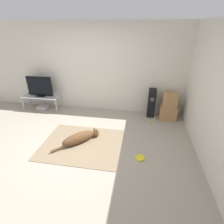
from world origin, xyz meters
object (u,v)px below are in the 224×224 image
object	(u,v)px
frisbee	(140,158)
cardboard_box_upper	(170,100)
cardboard_box_lower	(168,112)
floor_speaker	(151,103)
tennis_ball_near_speaker	(155,118)
tv_stand	(42,97)
game_console	(43,107)
tennis_ball_by_boxes	(150,122)
dog	(81,137)
tv	(40,87)

from	to	relation	value
frisbee	cardboard_box_upper	xyz separation A→B (m)	(0.73, 1.85, 0.56)
cardboard_box_lower	floor_speaker	world-z (taller)	floor_speaker
floor_speaker	tennis_ball_near_speaker	distance (m)	0.44
tv_stand	game_console	bearing A→B (deg)	157.52
tennis_ball_by_boxes	tennis_ball_near_speaker	xyz separation A→B (m)	(0.16, 0.28, 0.00)
cardboard_box_upper	tv_stand	world-z (taller)	cardboard_box_upper
floor_speaker	tennis_ball_near_speaker	size ratio (longest dim) A/B	12.85
cardboard_box_lower	tennis_ball_near_speaker	size ratio (longest dim) A/B	6.96
frisbee	cardboard_box_lower	xyz separation A→B (m)	(0.73, 1.85, 0.18)
game_console	tennis_ball_near_speaker	bearing A→B (deg)	-1.71
cardboard_box_upper	game_console	world-z (taller)	cardboard_box_upper
dog	tennis_ball_near_speaker	world-z (taller)	dog
cardboard_box_lower	tennis_ball_near_speaker	world-z (taller)	cardboard_box_lower
cardboard_box_upper	tv_stand	bearing A→B (deg)	-179.74
cardboard_box_lower	tennis_ball_by_boxes	distance (m)	0.65
tv_stand	dog	bearing A→B (deg)	-40.77
dog	floor_speaker	distance (m)	2.27
frisbee	cardboard_box_lower	world-z (taller)	cardboard_box_lower
dog	frisbee	bearing A→B (deg)	-13.04
tennis_ball_by_boxes	tennis_ball_near_speaker	distance (m)	0.32
cardboard_box_upper	tennis_ball_near_speaker	bearing A→B (deg)	-161.83
dog	tv	xyz separation A→B (m)	(-1.76, 1.52, 0.61)
cardboard_box_upper	game_console	bearing A→B (deg)	-179.95
frisbee	tv	xyz separation A→B (m)	(-3.11, 1.83, 0.73)
dog	tennis_ball_near_speaker	distance (m)	2.26
tennis_ball_by_boxes	tv	bearing A→B (deg)	173.60
tv	game_console	distance (m)	0.70
cardboard_box_lower	tv_stand	xyz separation A→B (m)	(-3.84, -0.02, 0.20)
frisbee	floor_speaker	size ratio (longest dim) A/B	0.24
cardboard_box_lower	cardboard_box_upper	bearing A→B (deg)	-93.32
tv_stand	tv	world-z (taller)	tv
tennis_ball_by_boxes	tennis_ball_near_speaker	size ratio (longest dim) A/B	1.00
cardboard_box_upper	tv_stand	size ratio (longest dim) A/B	0.33
tennis_ball_near_speaker	game_console	distance (m)	3.54
tennis_ball_near_speaker	dog	bearing A→B (deg)	-140.71
tv	tennis_ball_by_boxes	world-z (taller)	tv
tv_stand	tennis_ball_near_speaker	size ratio (longest dim) A/B	17.65
tv	tennis_ball_near_speaker	size ratio (longest dim) A/B	12.03
floor_speaker	tv	xyz separation A→B (m)	(-3.36, -0.06, 0.32)
cardboard_box_lower	tennis_ball_by_boxes	world-z (taller)	cardboard_box_lower
game_console	cardboard_box_upper	bearing A→B (deg)	0.05
floor_speaker	cardboard_box_upper	bearing A→B (deg)	-5.17
frisbee	tennis_ball_near_speaker	bearing A→B (deg)	77.26
cardboard_box_upper	tennis_ball_near_speaker	size ratio (longest dim) A/B	5.76
cardboard_box_upper	tennis_ball_by_boxes	world-z (taller)	cardboard_box_upper
game_console	cardboard_box_lower	bearing A→B (deg)	0.12
floor_speaker	tv_stand	bearing A→B (deg)	-178.98
cardboard_box_upper	tennis_ball_by_boxes	bearing A→B (deg)	-141.75
frisbee	tv	bearing A→B (deg)	149.49
cardboard_box_upper	tennis_ball_near_speaker	distance (m)	0.64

